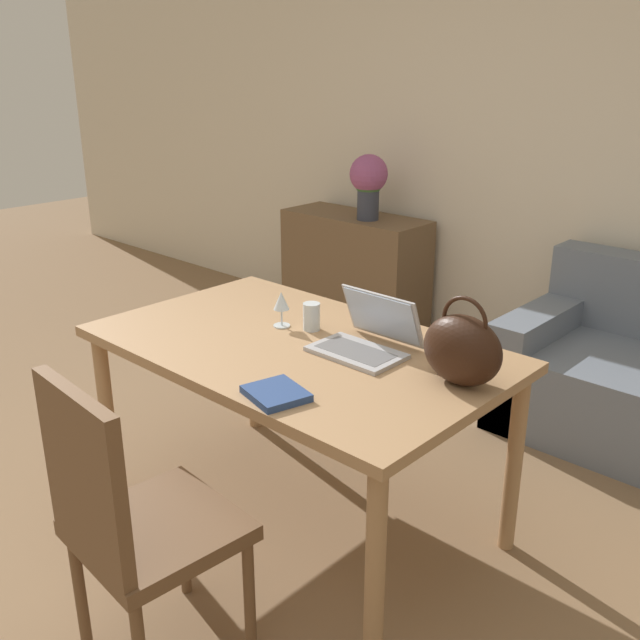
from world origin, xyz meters
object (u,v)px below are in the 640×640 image
(wine_glass, at_px, (281,303))
(handbag, at_px, (462,349))
(laptop, at_px, (369,335))
(drinking_glass, at_px, (312,317))
(chair, at_px, (130,517))
(flower_vase, at_px, (369,181))

(wine_glass, distance_m, handbag, 0.80)
(laptop, relative_size, drinking_glass, 3.06)
(chair, distance_m, drinking_glass, 1.05)
(drinking_glass, relative_size, handbag, 0.36)
(flower_vase, bearing_deg, wine_glass, -60.97)
(handbag, distance_m, flower_vase, 2.40)
(chair, xyz_separation_m, laptop, (0.06, 0.98, 0.28))
(chair, distance_m, laptop, 1.03)
(laptop, relative_size, flower_vase, 0.80)
(drinking_glass, bearing_deg, laptop, -1.24)
(wine_glass, xyz_separation_m, handbag, (0.80, 0.02, 0.02))
(laptop, xyz_separation_m, flower_vase, (-1.33, 1.63, 0.22))
(chair, height_order, flower_vase, flower_vase)
(laptop, height_order, drinking_glass, laptop)
(handbag, bearing_deg, flower_vase, 136.33)
(drinking_glass, distance_m, wine_glass, 0.13)
(laptop, distance_m, handbag, 0.41)
(flower_vase, bearing_deg, drinking_glass, -57.30)
(drinking_glass, relative_size, wine_glass, 0.76)
(drinking_glass, relative_size, flower_vase, 0.26)
(wine_glass, relative_size, handbag, 0.48)
(wine_glass, bearing_deg, laptop, 6.73)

